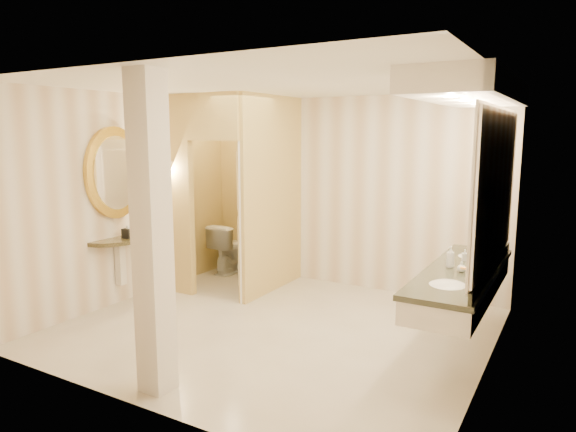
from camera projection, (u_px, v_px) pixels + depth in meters
name	position (u px, v px, depth m)	size (l,w,h in m)	color
floor	(275.00, 328.00, 5.83)	(4.50, 4.50, 0.00)	beige
ceiling	(274.00, 84.00, 5.41)	(4.50, 4.50, 0.00)	white
wall_back	(347.00, 193.00, 7.33)	(4.50, 0.02, 2.70)	white
wall_front	(138.00, 245.00, 3.91)	(4.50, 0.02, 2.70)	white
wall_left	(128.00, 198.00, 6.73)	(0.02, 4.00, 2.70)	white
wall_right	(492.00, 230.00, 4.51)	(0.02, 4.00, 2.70)	white
toilet_closet	(240.00, 193.00, 7.00)	(1.50, 1.55, 2.70)	#F5E480
wall_sconce	(168.00, 168.00, 6.88)	(0.14, 0.14, 0.42)	#CA8740
vanity	(469.00, 193.00, 4.89)	(0.75, 2.43, 2.09)	white
console_shelf	(116.00, 201.00, 6.51)	(0.89, 0.89, 1.89)	black
pillar	(152.00, 236.00, 4.23)	(0.25, 0.25, 2.70)	white
tissue_box	(128.00, 233.00, 6.51)	(0.12, 0.12, 0.12)	black
toilet	(232.00, 248.00, 8.17)	(0.44, 0.77, 0.78)	white
soap_bottle_a	(465.00, 255.00, 5.34)	(0.05, 0.05, 0.12)	beige
soap_bottle_b	(461.00, 267.00, 4.90)	(0.08, 0.08, 0.10)	silver
soap_bottle_c	(450.00, 257.00, 5.07)	(0.08, 0.08, 0.21)	#C6B28C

